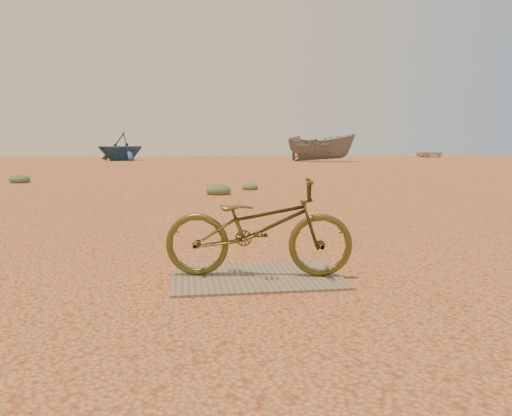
{
  "coord_description": "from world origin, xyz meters",
  "views": [
    {
      "loc": [
        -0.73,
        -4.81,
        1.2
      ],
      "look_at": [
        -0.08,
        -0.37,
        0.65
      ],
      "focal_mm": 35.0,
      "sensor_mm": 36.0,
      "label": 1
    }
  ],
  "objects": [
    {
      "name": "boat_far_right",
      "position": [
        27.05,
        48.54,
        0.46
      ],
      "size": [
        3.52,
        4.68,
        0.92
      ],
      "primitive_type": "imported",
      "rotation": [
        0.0,
        0.0,
        0.08
      ],
      "color": "silver",
      "rests_on": "ground"
    },
    {
      "name": "plywood_board",
      "position": [
        -0.08,
        -0.37,
        0.01
      ],
      "size": [
        1.55,
        1.08,
        0.02
      ],
      "primitive_type": "cube",
      "color": "#7E6C55",
      "rests_on": "ground"
    },
    {
      "name": "boat_far_left",
      "position": [
        -6.04,
        39.98,
        1.23
      ],
      "size": [
        6.13,
        6.15,
        2.45
      ],
      "primitive_type": "imported",
      "rotation": [
        0.0,
        0.0,
        -0.77
      ],
      "color": "#295076",
      "rests_on": "ground"
    },
    {
      "name": "kale_c",
      "position": [
        -6.16,
        12.87,
        0.0
      ],
      "size": [
        0.67,
        0.67,
        0.37
      ],
      "primitive_type": "ellipsoid",
      "color": "#5C7651",
      "rests_on": "ground"
    },
    {
      "name": "ground",
      "position": [
        0.0,
        0.0,
        0.0
      ],
      "size": [
        120.0,
        120.0,
        0.0
      ],
      "primitive_type": "plane",
      "color": "#DA8F54",
      "rests_on": "ground"
    },
    {
      "name": "boat_mid_right",
      "position": [
        10.53,
        35.33,
        1.1
      ],
      "size": [
        5.97,
        4.88,
        2.21
      ],
      "primitive_type": "imported",
      "rotation": [
        0.0,
        0.0,
        1.0
      ],
      "color": "slate",
      "rests_on": "ground"
    },
    {
      "name": "bicycle",
      "position": [
        -0.05,
        -0.37,
        0.47
      ],
      "size": [
        1.78,
        0.88,
        0.9
      ],
      "primitive_type": "imported",
      "rotation": [
        0.0,
        0.0,
        1.4
      ],
      "color": "#4B491C",
      "rests_on": "plywood_board"
    },
    {
      "name": "kale_a",
      "position": [
        0.15,
        7.79,
        0.0
      ],
      "size": [
        0.63,
        0.63,
        0.35
      ],
      "primitive_type": "ellipsoid",
      "color": "#5C7651",
      "rests_on": "ground"
    },
    {
      "name": "kale_b",
      "position": [
        1.13,
        9.05,
        0.0
      ],
      "size": [
        0.46,
        0.46,
        0.25
      ],
      "primitive_type": "ellipsoid",
      "color": "#5C7651",
      "rests_on": "ground"
    }
  ]
}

